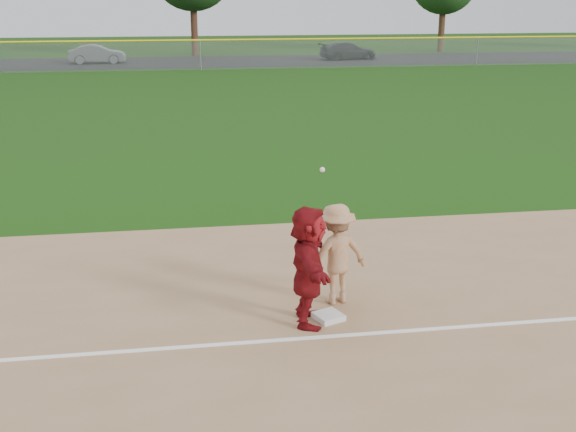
{
  "coord_description": "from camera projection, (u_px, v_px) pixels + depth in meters",
  "views": [
    {
      "loc": [
        -1.93,
        -10.75,
        5.17
      ],
      "look_at": [
        0.0,
        1.5,
        1.3
      ],
      "focal_mm": 45.0,
      "sensor_mm": 36.0,
      "label": 1
    }
  ],
  "objects": [
    {
      "name": "first_base_play",
      "position": [
        336.0,
        254.0,
        12.26
      ],
      "size": [
        1.26,
        0.92,
        2.46
      ],
      "color": "#959597",
      "rests_on": "infield_dirt"
    },
    {
      "name": "foul_line",
      "position": [
        311.0,
        338.0,
        11.2
      ],
      "size": [
        60.0,
        0.1,
        0.01
      ],
      "primitive_type": "cube",
      "color": "white",
      "rests_on": "infield_dirt"
    },
    {
      "name": "car_right",
      "position": [
        348.0,
        51.0,
        57.0
      ],
      "size": [
        4.77,
        2.51,
        1.32
      ],
      "primitive_type": "imported",
      "rotation": [
        0.0,
        0.0,
        1.72
      ],
      "color": "black",
      "rests_on": "parking_asphalt"
    },
    {
      "name": "parking_asphalt",
      "position": [
        198.0,
        62.0,
        55.34
      ],
      "size": [
        120.0,
        10.0,
        0.01
      ],
      "primitive_type": "cube",
      "color": "black",
      "rests_on": "ground"
    },
    {
      "name": "car_mid",
      "position": [
        97.0,
        54.0,
        53.85
      ],
      "size": [
        4.22,
        1.65,
        1.37
      ],
      "primitive_type": "imported",
      "rotation": [
        0.0,
        0.0,
        1.62
      ],
      "color": "#53565B",
      "rests_on": "parking_asphalt"
    },
    {
      "name": "first_base",
      "position": [
        328.0,
        316.0,
        11.83
      ],
      "size": [
        0.55,
        0.55,
        0.09
      ],
      "primitive_type": "cube",
      "rotation": [
        0.0,
        0.0,
        0.38
      ],
      "color": "silver",
      "rests_on": "infield_dirt"
    },
    {
      "name": "ground",
      "position": [
        302.0,
        317.0,
        11.96
      ],
      "size": [
        160.0,
        160.0,
        0.0
      ],
      "primitive_type": "plane",
      "color": "#163E0B",
      "rests_on": "ground"
    },
    {
      "name": "base_runner",
      "position": [
        308.0,
        266.0,
        11.45
      ],
      "size": [
        0.81,
        1.89,
        1.97
      ],
      "primitive_type": "imported",
      "rotation": [
        0.0,
        0.0,
        1.44
      ],
      "color": "maroon",
      "rests_on": "infield_dirt"
    },
    {
      "name": "outfield_fence",
      "position": [
        200.0,
        41.0,
        49.09
      ],
      "size": [
        110.0,
        0.12,
        110.0
      ],
      "color": "#999EA0",
      "rests_on": "ground"
    }
  ]
}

